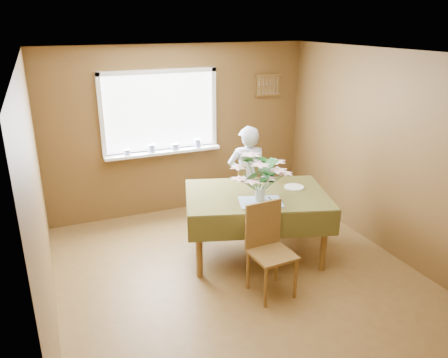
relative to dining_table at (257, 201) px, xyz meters
name	(u,v)px	position (x,y,z in m)	size (l,w,h in m)	color
floor	(243,280)	(-0.40, -0.49, -0.72)	(4.50, 4.50, 0.00)	brown
ceiling	(246,54)	(-0.40, -0.49, 1.78)	(4.50, 4.50, 0.00)	white
wall_back	(180,131)	(-0.40, 1.76, 0.53)	(4.00, 4.00, 0.00)	brown
wall_front	(403,294)	(-0.40, -2.74, 0.53)	(4.00, 4.00, 0.00)	brown
wall_left	(40,207)	(-2.40, -0.49, 0.53)	(4.50, 4.50, 0.00)	brown
wall_right	(393,156)	(1.60, -0.49, 0.53)	(4.50, 4.50, 0.00)	brown
window_assembly	(162,126)	(-0.70, 1.71, 0.64)	(1.72, 0.20, 1.22)	white
spoon_rack	(268,85)	(1.05, 1.73, 1.13)	(0.44, 0.05, 0.33)	brown
dining_table	(257,201)	(0.00, 0.00, 0.00)	(1.97, 1.61, 0.83)	brown
chair_far	(248,191)	(0.28, 0.81, -0.21)	(0.42, 0.42, 0.95)	brown
chair_near	(268,245)	(-0.23, -0.74, -0.18)	(0.46, 0.46, 1.00)	brown
seated_woman	(247,178)	(0.23, 0.75, 0.02)	(0.54, 0.36, 1.48)	white
flower_bouquet	(260,174)	(-0.06, -0.20, 0.43)	(0.59, 0.59, 0.51)	white
side_plate	(294,187)	(0.52, 0.00, 0.11)	(0.24, 0.24, 0.01)	white
table_knife	(272,200)	(0.05, -0.28, 0.11)	(0.02, 0.22, 0.00)	silver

